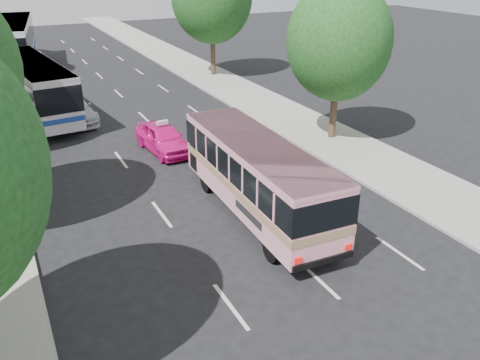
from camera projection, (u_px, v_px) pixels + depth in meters
ground at (257, 254)px, 16.49m from camera, size 120.00×120.00×0.00m
sidewalk_right at (230, 87)px, 36.20m from camera, size 4.00×90.00×0.12m
tree_right_near at (341, 37)px, 24.36m from camera, size 5.10×5.10×7.95m
pink_bus at (257, 171)px, 18.27m from camera, size 2.51×8.91×2.82m
pink_taxi at (163, 138)px, 24.60m from camera, size 2.01×4.18×1.38m
white_pickup at (71, 109)px, 28.94m from camera, size 2.52×5.20×1.46m
tour_coach_front at (34, 84)px, 29.24m from camera, size 3.64×11.07×3.25m
tour_coach_rear at (13, 41)px, 40.74m from camera, size 4.47×13.15×3.86m
taxi_roof_sign at (162, 123)px, 24.28m from camera, size 0.56×0.23×0.18m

